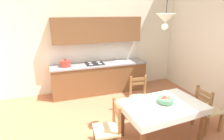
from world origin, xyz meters
name	(u,v)px	position (x,y,z in m)	size (l,w,h in m)	color
wall_back	(91,19)	(0.00, 2.78, 2.13)	(5.99, 0.12, 4.26)	silver
kitchen_cabinetry	(99,64)	(0.11, 2.44, 0.86)	(2.78, 0.63, 2.20)	brown
dining_table	(162,110)	(0.68, -0.04, 0.63)	(1.53, 1.03, 0.75)	brown
dining_chair_window_side	(207,110)	(1.73, -0.05, 0.44)	(0.43, 0.43, 0.93)	#D1BC89
dining_chair_kitchen_side	(140,97)	(0.68, 0.87, 0.44)	(0.45, 0.45, 0.93)	#D1BC89
dining_chair_tv_side	(109,129)	(-0.36, -0.03, 0.44)	(0.45, 0.45, 0.93)	#D1BC89
fruit_bowl	(165,100)	(0.74, -0.02, 0.81)	(0.30, 0.30, 0.12)	#4C7F5B
pendant_lamp	(166,19)	(0.66, 0.08, 2.24)	(0.32, 0.32, 0.81)	black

